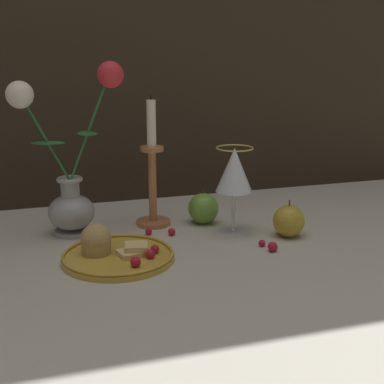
# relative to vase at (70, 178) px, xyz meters

# --- Properties ---
(ground_plane) EXTENTS (2.40, 2.40, 0.00)m
(ground_plane) POSITION_rel_vase_xyz_m (0.18, -0.09, -0.12)
(ground_plane) COLOR #B7B2A3
(ground_plane) RESTS_ON ground
(vase) EXTENTS (0.23, 0.10, 0.37)m
(vase) POSITION_rel_vase_xyz_m (0.00, 0.00, 0.00)
(vase) COLOR #A3A3A8
(vase) RESTS_ON ground_plane
(plate_with_pastries) EXTENTS (0.21, 0.21, 0.07)m
(plate_with_pastries) POSITION_rel_vase_xyz_m (0.06, -0.17, -0.11)
(plate_with_pastries) COLOR gold
(plate_with_pastries) RESTS_ON ground_plane
(wine_glass) EXTENTS (0.08, 0.08, 0.19)m
(wine_glass) POSITION_rel_vase_xyz_m (0.34, -0.09, 0.01)
(wine_glass) COLOR silver
(wine_glass) RESTS_ON ground_plane
(candlestick) EXTENTS (0.08, 0.08, 0.29)m
(candlestick) POSITION_rel_vase_xyz_m (0.19, 0.01, -0.02)
(candlestick) COLOR #B77042
(candlestick) RESTS_ON ground_plane
(apple_beside_vase) EXTENTS (0.07, 0.07, 0.08)m
(apple_beside_vase) POSITION_rel_vase_xyz_m (0.44, -0.15, -0.09)
(apple_beside_vase) COLOR #B2932D
(apple_beside_vase) RESTS_ON ground_plane
(apple_near_glass) EXTENTS (0.07, 0.07, 0.08)m
(apple_near_glass) POSITION_rel_vase_xyz_m (0.29, -0.01, -0.09)
(apple_near_glass) COLOR #669938
(apple_near_glass) RESTS_ON ground_plane
(berry_near_plate) EXTENTS (0.02, 0.02, 0.02)m
(berry_near_plate) POSITION_rel_vase_xyz_m (0.20, -0.07, -0.12)
(berry_near_plate) COLOR #AD192D
(berry_near_plate) RESTS_ON ground_plane
(berry_front_center) EXTENTS (0.02, 0.02, 0.02)m
(berry_front_center) POSITION_rel_vase_xyz_m (0.37, -0.22, -0.11)
(berry_front_center) COLOR #AD192D
(berry_front_center) RESTS_ON ground_plane
(berry_by_glass_stem) EXTENTS (0.01, 0.01, 0.01)m
(berry_by_glass_stem) POSITION_rel_vase_xyz_m (0.16, -0.05, -0.12)
(berry_by_glass_stem) COLOR #AD192D
(berry_by_glass_stem) RESTS_ON ground_plane
(berry_under_candlestick) EXTENTS (0.01, 0.01, 0.01)m
(berry_under_candlestick) POSITION_rel_vase_xyz_m (0.36, -0.19, -0.12)
(berry_under_candlestick) COLOR #AD192D
(berry_under_candlestick) RESTS_ON ground_plane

